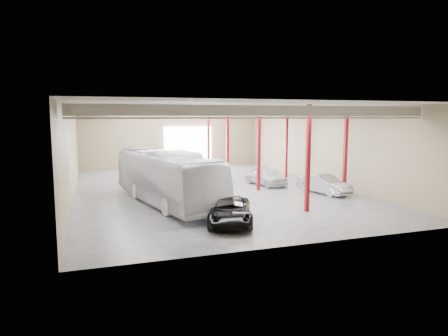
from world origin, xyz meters
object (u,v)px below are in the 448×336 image
car_row_a (206,194)px  car_row_b (200,172)px  coach_bus (166,177)px  car_row_c (180,164)px  car_right_far (265,176)px  black_sedan (230,211)px  car_right_near (324,184)px

car_row_a → car_row_b: car_row_b is taller
coach_bus → car_row_c: 17.15m
car_right_far → car_row_b: bearing=131.6°
black_sedan → car_right_near: car_right_near is taller
car_row_c → car_row_b: bearing=-88.5°
coach_bus → car_right_far: bearing=14.3°
car_row_c → coach_bus: bearing=-106.4°
black_sedan → car_right_near: (10.30, 6.21, 0.03)m
coach_bus → car_right_near: 12.89m
coach_bus → car_right_near: coach_bus is taller
car_row_a → car_row_b: size_ratio=0.89×
car_row_a → car_row_c: bearing=100.0°
coach_bus → car_row_c: coach_bus is taller
car_right_near → car_row_a: bearing=171.3°
coach_bus → car_right_far: (10.03, 4.81, -1.07)m
coach_bus → car_right_near: size_ratio=2.90×
car_row_a → car_right_far: car_right_far is taller
car_row_a → car_row_b: bearing=93.4°
coach_bus → car_row_b: bearing=49.2°
car_row_c → car_right_near: (8.23, -16.98, -0.04)m
coach_bus → black_sedan: (2.53, -6.70, -1.16)m
car_row_a → car_right_near: 10.35m
coach_bus → black_sedan: 7.26m
black_sedan → car_row_a: bearing=109.0°
car_right_far → black_sedan: bearing=-134.0°
black_sedan → car_row_c: 23.28m
car_right_near → car_right_far: car_right_far is taller
black_sedan → car_row_b: (2.39, 15.43, 0.11)m
car_row_b → car_row_c: (-0.32, 7.76, -0.04)m
car_row_a → car_right_near: size_ratio=0.98×
black_sedan → car_row_b: bearing=100.2°
car_row_c → car_right_far: car_right_far is taller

